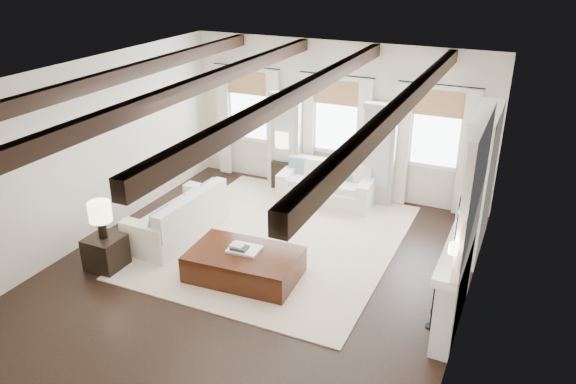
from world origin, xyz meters
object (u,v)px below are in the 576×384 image
at_px(side_table_back, 284,173).
at_px(side_table_front, 106,252).
at_px(ottoman, 244,265).
at_px(sofa_back, 327,186).
at_px(sofa_left, 180,219).

bearing_deg(side_table_back, side_table_front, -106.22).
xyz_separation_m(ottoman, side_table_front, (-2.22, -0.68, 0.05)).
bearing_deg(sofa_back, sofa_left, -126.15).
distance_m(sofa_left, side_table_front, 1.49).
distance_m(sofa_back, ottoman, 3.30).
bearing_deg(ottoman, sofa_back, 83.90).
bearing_deg(sofa_back, side_table_back, 164.58).
distance_m(side_table_front, side_table_back, 4.47).
height_order(side_table_front, side_table_back, side_table_back).
xyz_separation_m(side_table_front, side_table_back, (1.25, 4.29, 0.04)).
xyz_separation_m(sofa_back, side_table_front, (-2.38, -3.98, -0.06)).
relative_size(sofa_back, ottoman, 1.13).
height_order(sofa_left, side_table_back, sofa_left).
distance_m(sofa_left, side_table_back, 2.98).
relative_size(sofa_back, side_table_front, 3.53).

